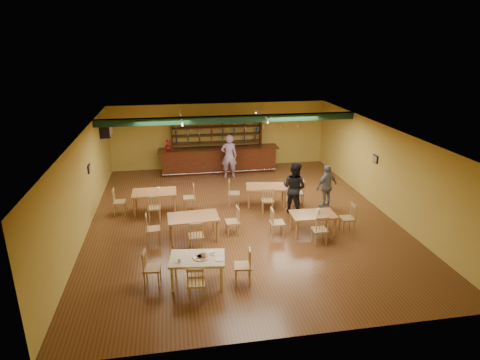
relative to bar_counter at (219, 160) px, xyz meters
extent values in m
plane|color=#513217|center=(0.15, -5.15, -0.56)|extent=(12.00, 12.00, 0.00)
cube|color=black|center=(0.15, -2.35, 2.31)|extent=(10.00, 0.30, 0.25)
cube|color=silver|center=(-1.65, -1.75, 2.38)|extent=(0.05, 2.50, 0.05)
cube|color=silver|center=(1.55, -1.75, 2.38)|extent=(0.05, 2.50, 0.05)
cube|color=silver|center=(-4.65, -0.95, 1.79)|extent=(0.34, 0.70, 0.48)
cube|color=black|center=(-4.82, -4.15, 1.14)|extent=(0.04, 0.34, 0.28)
cube|color=black|center=(5.12, -4.65, 1.14)|extent=(0.04, 0.34, 0.28)
cube|color=#36150A|center=(0.00, 0.00, 0.00)|extent=(5.40, 0.85, 1.13)
cube|color=#36150A|center=(0.00, 0.63, 0.57)|extent=(4.18, 0.40, 2.28)
imported|color=#A80F19|center=(-2.25, 0.00, 0.79)|extent=(0.32, 0.32, 0.45)
cube|color=brown|center=(-2.76, -4.15, -0.19)|extent=(1.51, 0.91, 0.76)
cube|color=brown|center=(1.24, -4.17, -0.20)|extent=(1.57, 1.09, 0.73)
cube|color=brown|center=(-1.55, -6.45, -0.19)|extent=(1.55, 0.98, 0.75)
cube|color=brown|center=(2.13, -6.72, -0.22)|extent=(1.38, 0.84, 0.68)
cube|color=#CFBA8B|center=(-1.59, -8.86, -0.21)|extent=(1.44, 1.02, 0.72)
cylinder|color=silver|center=(-1.50, -8.86, 0.16)|extent=(0.43, 0.43, 0.01)
cylinder|color=#EAE5C6|center=(-2.02, -9.00, 0.21)|extent=(0.08, 0.08, 0.11)
cube|color=white|center=(-1.26, -8.67, 0.17)|extent=(0.24, 0.21, 0.03)
cube|color=silver|center=(-1.35, -8.81, 0.17)|extent=(0.33, 0.18, 0.00)
cylinder|color=white|center=(-1.06, -9.05, 0.16)|extent=(0.24, 0.24, 0.01)
imported|color=purple|center=(0.35, -0.83, 0.39)|extent=(0.74, 0.53, 1.91)
imported|color=black|center=(2.04, -4.97, 0.34)|extent=(1.11, 1.11, 1.82)
imported|color=gray|center=(3.33, -4.72, 0.22)|extent=(1.00, 0.72, 1.58)
camera|label=1|loc=(-2.03, -17.74, 5.25)|focal=30.59mm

